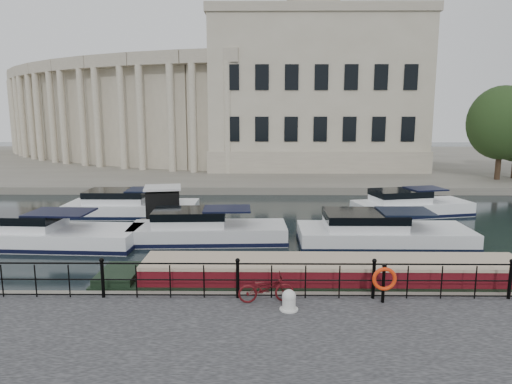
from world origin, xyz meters
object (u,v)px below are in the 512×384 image
mooring_bollard (289,300)px  life_ring_post (384,279)px  bicycle (266,288)px  narrowboat (332,284)px  harbour_hut (163,208)px

mooring_bollard → life_ring_post: life_ring_post is taller
mooring_bollard → bicycle: bearing=140.4°
mooring_bollard → narrowboat: 2.94m
bicycle → narrowboat: 2.99m
life_ring_post → mooring_bollard: bearing=-170.1°
life_ring_post → narrowboat: life_ring_post is taller
mooring_bollard → harbour_hut: bearing=116.8°
bicycle → narrowboat: bearing=-55.8°
narrowboat → harbour_hut: 12.15m
life_ring_post → narrowboat: 2.44m
harbour_hut → narrowboat: bearing=-61.5°
bicycle → narrowboat: (2.22, 1.90, -0.61)m
bicycle → narrowboat: size_ratio=0.10×
narrowboat → harbour_hut: bearing=128.9°
life_ring_post → harbour_hut: size_ratio=0.39×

